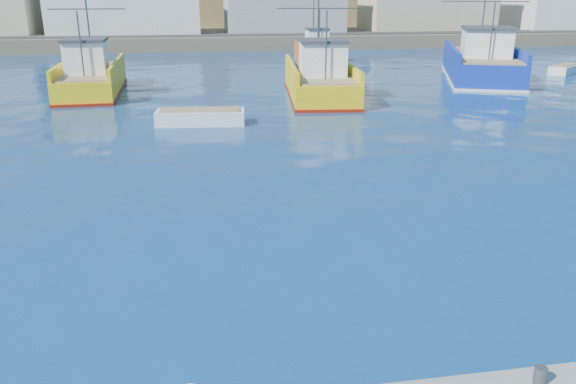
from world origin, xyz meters
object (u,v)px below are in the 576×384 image
object	(u,v)px
trawler_yellow_b	(320,80)
boat_orange	(315,51)
skiff_far	(565,70)
skiff_mid	(201,118)
trawler_blue	(481,63)
trawler_yellow_a	(91,78)

from	to	relation	value
trawler_yellow_b	boat_orange	bearing A→B (deg)	78.76
trawler_yellow_b	skiff_far	world-z (taller)	trawler_yellow_b
trawler_yellow_b	skiff_mid	distance (m)	10.64
trawler_blue	trawler_yellow_b	bearing A→B (deg)	-157.74
trawler_yellow_a	trawler_yellow_b	size ratio (longest dim) A/B	0.93
trawler_yellow_a	trawler_yellow_b	distance (m)	15.35
boat_orange	trawler_yellow_a	bearing A→B (deg)	-139.86
trawler_yellow_a	skiff_far	distance (m)	37.98
trawler_yellow_b	skiff_mid	bearing A→B (deg)	-137.60
trawler_yellow_a	skiff_mid	world-z (taller)	trawler_yellow_a
boat_orange	skiff_mid	distance (m)	29.30
boat_orange	skiff_far	world-z (taller)	boat_orange
trawler_yellow_b	skiff_mid	xyz separation A→B (m)	(-7.84, -7.16, -0.74)
trawler_yellow_a	skiff_mid	size ratio (longest dim) A/B	2.40
trawler_blue	boat_orange	size ratio (longest dim) A/B	1.94
boat_orange	skiff_mid	xyz separation A→B (m)	(-11.75, -26.83, -0.69)
skiff_far	trawler_yellow_b	bearing A→B (deg)	-161.49
boat_orange	trawler_yellow_b	bearing A→B (deg)	-101.24
skiff_mid	skiff_far	world-z (taller)	skiff_mid
trawler_yellow_a	skiff_far	bearing A→B (deg)	5.79
trawler_yellow_a	trawler_blue	world-z (taller)	trawler_blue
trawler_yellow_a	skiff_mid	xyz separation A→B (m)	(7.02, -11.01, -0.71)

